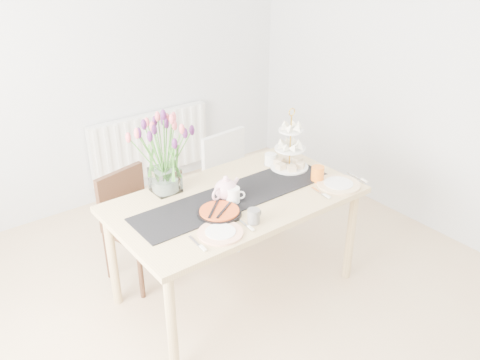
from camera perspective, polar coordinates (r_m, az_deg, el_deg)
room_shell at (r=2.61m, az=1.96°, el=3.57°), size 4.50×4.50×4.50m
radiator at (r=4.89m, az=-9.96°, el=4.00°), size 1.20×0.08×0.60m
dining_table at (r=3.32m, az=-0.49°, el=-3.03°), size 1.60×0.90×0.75m
chair_brown at (r=3.69m, az=-11.93°, el=-4.17°), size 0.48×0.48×0.80m
chair_white at (r=4.08m, az=-0.82°, el=0.23°), size 0.45×0.45×0.85m
table_runner at (r=3.28m, az=-0.50°, el=-1.82°), size 1.40×0.35×0.01m
tulip_vase at (r=3.24m, az=-8.70°, el=3.98°), size 0.61×0.61×0.52m
cake_stand at (r=3.62m, az=5.61°, el=2.97°), size 0.27×0.27×0.40m
teapot at (r=3.21m, az=-1.60°, el=-1.05°), size 0.27×0.24×0.16m
cream_jug at (r=3.69m, az=3.45°, el=2.32°), size 0.09×0.09×0.09m
tart_tin at (r=3.08m, az=-2.33°, el=-3.66°), size 0.27×0.27×0.03m
mug_grey at (r=2.98m, az=1.54°, el=-4.09°), size 0.09×0.09×0.09m
mug_white at (r=3.19m, az=-0.81°, el=-1.74°), size 0.12×0.12×0.10m
mug_orange at (r=3.50m, az=8.71°, el=0.69°), size 0.11×0.11×0.10m
plate_left at (r=2.91m, az=-2.21°, el=-5.93°), size 0.28×0.28×0.01m
plate_right at (r=3.48m, az=10.99°, el=-0.47°), size 0.32×0.32×0.02m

